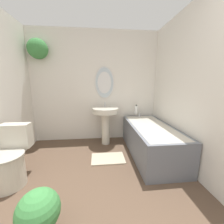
# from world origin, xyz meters

# --- Properties ---
(wall_back) EXTENTS (2.85, 0.38, 2.40)m
(wall_back) POSITION_xyz_m (-0.13, 2.84, 1.29)
(wall_back) COLOR silver
(wall_back) RESTS_ON ground_plane
(wall_right) EXTENTS (0.06, 2.94, 2.40)m
(wall_right) POSITION_xyz_m (1.40, 1.41, 1.20)
(wall_right) COLOR silver
(wall_right) RESTS_ON ground_plane
(toilet) EXTENTS (0.42, 0.57, 0.74)m
(toilet) POSITION_xyz_m (-1.10, 1.44, 0.31)
(toilet) COLOR beige
(toilet) RESTS_ON ground_plane
(pedestal_sink) EXTENTS (0.54, 0.54, 0.89)m
(pedestal_sink) POSITION_xyz_m (0.20, 2.52, 0.57)
(pedestal_sink) COLOR beige
(pedestal_sink) RESTS_ON ground_plane
(bathtub) EXTENTS (0.71, 1.58, 0.62)m
(bathtub) POSITION_xyz_m (0.99, 1.98, 0.29)
(bathtub) COLOR slate
(bathtub) RESTS_ON ground_plane
(shampoo_bottle) EXTENTS (0.06, 0.06, 0.20)m
(shampoo_bottle) POSITION_xyz_m (0.90, 2.66, 0.71)
(shampoo_bottle) COLOR white
(shampoo_bottle) RESTS_ON bathtub
(potted_plant) EXTENTS (0.34, 0.34, 0.45)m
(potted_plant) POSITION_xyz_m (-0.45, 0.69, 0.26)
(potted_plant) COLOR #9E6042
(potted_plant) RESTS_ON ground_plane
(bath_mat) EXTENTS (0.57, 0.38, 0.02)m
(bath_mat) POSITION_xyz_m (0.20, 1.87, 0.01)
(bath_mat) COLOR #B7A88E
(bath_mat) RESTS_ON ground_plane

